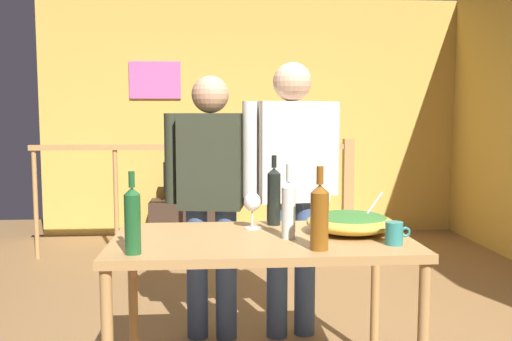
{
  "coord_description": "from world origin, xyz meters",
  "views": [
    {
      "loc": [
        -0.45,
        -3.07,
        1.37
      ],
      "look_at": [
        -0.23,
        -0.13,
        1.08
      ],
      "focal_mm": 38.52,
      "sensor_mm": 36.0,
      "label": 1
    }
  ],
  "objects_px": {
    "serving_table": "(262,253)",
    "person_standing_right": "(292,175)",
    "wine_glass": "(252,203)",
    "wine_bottle_amber": "(320,216)",
    "wine_bottle_clear": "(289,208)",
    "salad_bowl": "(350,221)",
    "framed_picture": "(155,80)",
    "flat_screen_tv": "(191,178)",
    "tv_console": "(192,220)",
    "person_standing_left": "(211,186)",
    "wine_bottle_dark": "(274,195)",
    "stair_railing": "(250,182)",
    "mug_teal": "(394,233)",
    "wine_bottle_green": "(133,219)"
  },
  "relations": [
    {
      "from": "wine_glass",
      "to": "wine_bottle_amber",
      "type": "height_order",
      "value": "wine_bottle_amber"
    },
    {
      "from": "flat_screen_tv",
      "to": "person_standing_left",
      "type": "relative_size",
      "value": 0.37
    },
    {
      "from": "framed_picture",
      "to": "serving_table",
      "type": "bearing_deg",
      "value": -76.69
    },
    {
      "from": "salad_bowl",
      "to": "serving_table",
      "type": "bearing_deg",
      "value": -171.0
    },
    {
      "from": "person_standing_right",
      "to": "stair_railing",
      "type": "bearing_deg",
      "value": -95.36
    },
    {
      "from": "tv_console",
      "to": "person_standing_left",
      "type": "bearing_deg",
      "value": -85.0
    },
    {
      "from": "salad_bowl",
      "to": "wine_glass",
      "type": "bearing_deg",
      "value": 164.97
    },
    {
      "from": "wine_bottle_dark",
      "to": "flat_screen_tv",
      "type": "bearing_deg",
      "value": 100.38
    },
    {
      "from": "stair_railing",
      "to": "tv_console",
      "type": "relative_size",
      "value": 3.46
    },
    {
      "from": "framed_picture",
      "to": "flat_screen_tv",
      "type": "xyz_separation_m",
      "value": [
        0.4,
        -0.32,
        -1.08
      ]
    },
    {
      "from": "framed_picture",
      "to": "serving_table",
      "type": "distance_m",
      "value": 4.0
    },
    {
      "from": "salad_bowl",
      "to": "wine_glass",
      "type": "xyz_separation_m",
      "value": [
        -0.48,
        0.13,
        0.08
      ]
    },
    {
      "from": "framed_picture",
      "to": "person_standing_right",
      "type": "height_order",
      "value": "framed_picture"
    },
    {
      "from": "wine_bottle_green",
      "to": "person_standing_right",
      "type": "relative_size",
      "value": 0.21
    },
    {
      "from": "wine_bottle_green",
      "to": "person_standing_left",
      "type": "relative_size",
      "value": 0.22
    },
    {
      "from": "serving_table",
      "to": "person_standing_right",
      "type": "relative_size",
      "value": 0.84
    },
    {
      "from": "wine_bottle_amber",
      "to": "wine_bottle_clear",
      "type": "distance_m",
      "value": 0.25
    },
    {
      "from": "mug_teal",
      "to": "person_standing_left",
      "type": "relative_size",
      "value": 0.07
    },
    {
      "from": "wine_glass",
      "to": "wine_bottle_green",
      "type": "distance_m",
      "value": 0.72
    },
    {
      "from": "salad_bowl",
      "to": "wine_bottle_amber",
      "type": "bearing_deg",
      "value": -123.06
    },
    {
      "from": "wine_bottle_dark",
      "to": "serving_table",
      "type": "bearing_deg",
      "value": -107.06
    },
    {
      "from": "serving_table",
      "to": "wine_bottle_dark",
      "type": "xyz_separation_m",
      "value": [
        0.09,
        0.29,
        0.24
      ]
    },
    {
      "from": "tv_console",
      "to": "stair_railing",
      "type": "bearing_deg",
      "value": -49.94
    },
    {
      "from": "salad_bowl",
      "to": "mug_teal",
      "type": "bearing_deg",
      "value": -63.17
    },
    {
      "from": "tv_console",
      "to": "flat_screen_tv",
      "type": "height_order",
      "value": "flat_screen_tv"
    },
    {
      "from": "mug_teal",
      "to": "person_standing_right",
      "type": "relative_size",
      "value": 0.07
    },
    {
      "from": "wine_bottle_amber",
      "to": "mug_teal",
      "type": "height_order",
      "value": "wine_bottle_amber"
    },
    {
      "from": "flat_screen_tv",
      "to": "wine_bottle_clear",
      "type": "height_order",
      "value": "wine_bottle_clear"
    },
    {
      "from": "wine_bottle_amber",
      "to": "person_standing_left",
      "type": "bearing_deg",
      "value": 115.37
    },
    {
      "from": "tv_console",
      "to": "wine_bottle_dark",
      "type": "height_order",
      "value": "wine_bottle_dark"
    },
    {
      "from": "person_standing_left",
      "to": "wine_bottle_amber",
      "type": "bearing_deg",
      "value": 124.42
    },
    {
      "from": "salad_bowl",
      "to": "framed_picture",
      "type": "bearing_deg",
      "value": 109.93
    },
    {
      "from": "tv_console",
      "to": "wine_glass",
      "type": "distance_m",
      "value": 3.37
    },
    {
      "from": "wine_bottle_dark",
      "to": "person_standing_right",
      "type": "relative_size",
      "value": 0.22
    },
    {
      "from": "framed_picture",
      "to": "tv_console",
      "type": "bearing_deg",
      "value": -35.73
    },
    {
      "from": "person_standing_left",
      "to": "stair_railing",
      "type": "bearing_deg",
      "value": -91.11
    },
    {
      "from": "wine_bottle_amber",
      "to": "person_standing_right",
      "type": "height_order",
      "value": "person_standing_right"
    },
    {
      "from": "tv_console",
      "to": "wine_bottle_green",
      "type": "xyz_separation_m",
      "value": [
        -0.08,
        -3.74,
        0.72
      ]
    },
    {
      "from": "wine_bottle_clear",
      "to": "person_standing_right",
      "type": "height_order",
      "value": "person_standing_right"
    },
    {
      "from": "mug_teal",
      "to": "flat_screen_tv",
      "type": "bearing_deg",
      "value": 106.4
    },
    {
      "from": "wine_bottle_amber",
      "to": "wine_bottle_green",
      "type": "distance_m",
      "value": 0.79
    },
    {
      "from": "flat_screen_tv",
      "to": "wine_glass",
      "type": "height_order",
      "value": "wine_glass"
    },
    {
      "from": "tv_console",
      "to": "wine_bottle_dark",
      "type": "xyz_separation_m",
      "value": [
        0.58,
        -3.17,
        0.73
      ]
    },
    {
      "from": "wine_bottle_green",
      "to": "person_standing_right",
      "type": "bearing_deg",
      "value": 51.24
    },
    {
      "from": "serving_table",
      "to": "person_standing_right",
      "type": "height_order",
      "value": "person_standing_right"
    },
    {
      "from": "wine_bottle_dark",
      "to": "salad_bowl",
      "type": "bearing_deg",
      "value": -31.92
    },
    {
      "from": "wine_bottle_green",
      "to": "wine_bottle_clear",
      "type": "height_order",
      "value": "wine_bottle_clear"
    },
    {
      "from": "wine_bottle_green",
      "to": "mug_teal",
      "type": "height_order",
      "value": "wine_bottle_green"
    },
    {
      "from": "wine_bottle_clear",
      "to": "wine_bottle_dark",
      "type": "bearing_deg",
      "value": 95.84
    },
    {
      "from": "person_standing_right",
      "to": "serving_table",
      "type": "bearing_deg",
      "value": 62.34
    }
  ]
}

